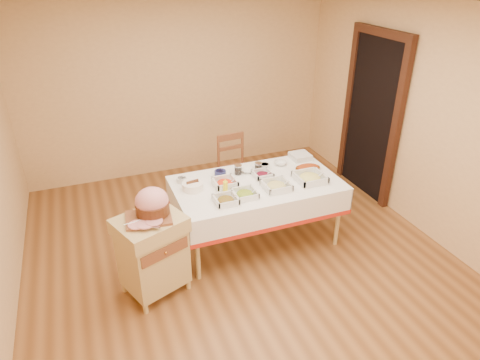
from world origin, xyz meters
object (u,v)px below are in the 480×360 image
preserve_jar_left (238,170)px  bread_basket (193,186)px  dining_chair (235,168)px  plate_stack (300,156)px  ham_on_board (152,205)px  preserve_jar_right (258,167)px  mustard_bottle (225,186)px  dining_table (257,195)px  butcher_cart (153,251)px  brass_platter (308,168)px

preserve_jar_left → bread_basket: bearing=-164.0°
dining_chair → plate_stack: 0.93m
ham_on_board → preserve_jar_right: 1.49m
bread_basket → plate_stack: bearing=10.9°
bread_basket → mustard_bottle: bearing=-30.1°
dining_chair → bread_basket: bearing=-132.5°
dining_table → preserve_jar_right: preserve_jar_right is taller
butcher_cart → bread_basket: bearing=43.4°
dining_chair → preserve_jar_left: bearing=-107.6°
butcher_cart → brass_platter: bearing=14.7°
ham_on_board → plate_stack: ham_on_board is taller
dining_chair → mustard_bottle: mustard_bottle is taller
plate_stack → mustard_bottle: bearing=-158.1°
preserve_jar_left → mustard_bottle: 0.44m
dining_table → bread_basket: bread_basket is taller
dining_chair → preserve_jar_right: 0.81m
butcher_cart → dining_table: bearing=19.0°
ham_on_board → preserve_jar_right: bearing=25.8°
ham_on_board → preserve_jar_right: (1.34, 0.65, -0.15)m
bread_basket → dining_chair: bearing=47.5°
preserve_jar_left → brass_platter: bearing=-13.5°
ham_on_board → mustard_bottle: 0.89m
preserve_jar_right → butcher_cart: bearing=-153.8°
butcher_cart → ham_on_board: size_ratio=1.93×
preserve_jar_right → plate_stack: (0.62, 0.13, -0.01)m
preserve_jar_left → preserve_jar_right: bearing=-4.0°
preserve_jar_right → brass_platter: 0.58m
ham_on_board → preserve_jar_left: 1.29m
preserve_jar_left → bread_basket: (-0.58, -0.17, -0.01)m
preserve_jar_right → mustard_bottle: 0.61m
dining_chair → preserve_jar_left: (-0.23, -0.71, 0.34)m
preserve_jar_left → plate_stack: (0.86, 0.11, -0.02)m
butcher_cart → preserve_jar_left: 1.38m
bread_basket → brass_platter: bearing=-1.0°
ham_on_board → preserve_jar_left: size_ratio=3.91×
dining_chair → preserve_jar_right: bearing=-88.8°
butcher_cart → ham_on_board: 0.49m
preserve_jar_right → mustard_bottle: size_ratio=0.69×
preserve_jar_left → plate_stack: 0.86m
dining_table → brass_platter: brass_platter is taller
preserve_jar_left → brass_platter: (0.79, -0.19, -0.03)m
dining_table → bread_basket: (-0.70, 0.10, 0.20)m
ham_on_board → brass_platter: bearing=14.0°
preserve_jar_left → dining_table: bearing=-65.7°
preserve_jar_left → bread_basket: preserve_jar_left is taller
dining_chair → preserve_jar_right: size_ratio=8.42×
dining_table → bread_basket: bearing=172.0°
preserve_jar_left → preserve_jar_right: (0.24, -0.02, -0.00)m
butcher_cart → brass_platter: butcher_cart is taller
ham_on_board → preserve_jar_right: size_ratio=4.03×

